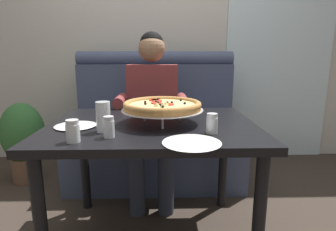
{
  "coord_description": "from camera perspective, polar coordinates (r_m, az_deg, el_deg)",
  "views": [
    {
      "loc": [
        0.05,
        -1.48,
        1.09
      ],
      "look_at": [
        0.09,
        0.03,
        0.76
      ],
      "focal_mm": 29.27,
      "sensor_mm": 36.0,
      "label": 1
    }
  ],
  "objects": [
    {
      "name": "drinking_glass",
      "position": [
        1.37,
        -13.31,
        -0.63
      ],
      "size": [
        0.07,
        0.07,
        0.15
      ],
      "color": "silver",
      "rests_on": "dining_table"
    },
    {
      "name": "booth_bench",
      "position": [
        2.48,
        -2.62,
        -3.83
      ],
      "size": [
        1.46,
        0.78,
        1.13
      ],
      "color": "#424C6B",
      "rests_on": "ground_plane"
    },
    {
      "name": "diner_main",
      "position": [
        2.15,
        -3.34,
        2.16
      ],
      "size": [
        0.54,
        0.64,
        1.27
      ],
      "color": "#2D3342",
      "rests_on": "ground_plane"
    },
    {
      "name": "back_wall_with_window",
      "position": [
        2.97,
        -2.62,
        18.35
      ],
      "size": [
        6.0,
        0.12,
        2.8
      ],
      "primitive_type": "cube",
      "color": "beige",
      "rests_on": "ground_plane"
    },
    {
      "name": "pizza",
      "position": [
        1.49,
        -1.2,
        1.99
      ],
      "size": [
        0.45,
        0.45,
        0.13
      ],
      "color": "silver",
      "rests_on": "dining_table"
    },
    {
      "name": "patio_chair",
      "position": [
        3.63,
        16.66,
        2.88
      ],
      "size": [
        0.42,
        0.41,
        0.86
      ],
      "color": "black",
      "rests_on": "ground_plane"
    },
    {
      "name": "window_panel",
      "position": [
        3.15,
        22.57,
        17.13
      ],
      "size": [
        1.1,
        0.02,
        2.8
      ],
      "primitive_type": "cube",
      "color": "white",
      "rests_on": "ground_plane"
    },
    {
      "name": "plate_near_right",
      "position": [
        1.17,
        4.95,
        -5.4
      ],
      "size": [
        0.25,
        0.25,
        0.02
      ],
      "color": "white",
      "rests_on": "dining_table"
    },
    {
      "name": "dining_table",
      "position": [
        1.55,
        -3.27,
        -4.88
      ],
      "size": [
        1.13,
        0.87,
        0.72
      ],
      "color": "black",
      "rests_on": "ground_plane"
    },
    {
      "name": "shaker_pepper_flakes",
      "position": [
        1.25,
        -19.19,
        -3.39
      ],
      "size": [
        0.06,
        0.06,
        0.1
      ],
      "color": "white",
      "rests_on": "dining_table"
    },
    {
      "name": "shaker_parmesan",
      "position": [
        1.33,
        9.12,
        -1.95
      ],
      "size": [
        0.06,
        0.06,
        0.1
      ],
      "color": "white",
      "rests_on": "dining_table"
    },
    {
      "name": "plate_near_left",
      "position": [
        1.52,
        -18.71,
        -1.82
      ],
      "size": [
        0.22,
        0.22,
        0.02
      ],
      "color": "white",
      "rests_on": "dining_table"
    },
    {
      "name": "shaker_oregano",
      "position": [
        1.27,
        -12.19,
        -2.66
      ],
      "size": [
        0.05,
        0.05,
        0.1
      ],
      "color": "white",
      "rests_on": "dining_table"
    },
    {
      "name": "potted_plant",
      "position": [
        2.69,
        -27.88,
        -4.25
      ],
      "size": [
        0.36,
        0.36,
        0.7
      ],
      "color": "brown",
      "rests_on": "ground_plane"
    }
  ]
}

